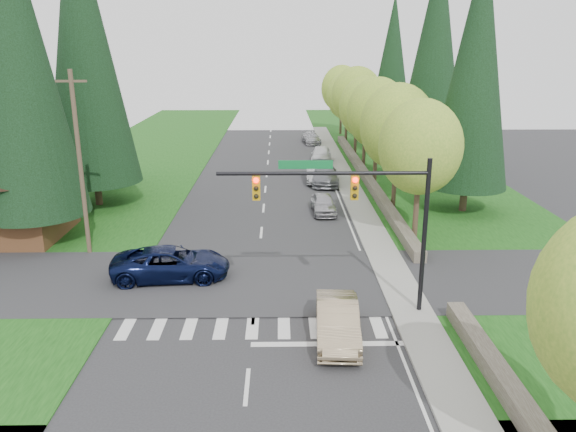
{
  "coord_description": "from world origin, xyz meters",
  "views": [
    {
      "loc": [
        1.14,
        -17.61,
        11.12
      ],
      "look_at": [
        1.57,
        9.79,
        2.8
      ],
      "focal_mm": 35.0,
      "sensor_mm": 36.0,
      "label": 1
    }
  ],
  "objects_px": {
    "parked_car_b": "(324,174)",
    "suv_navy": "(171,263)",
    "parked_car_d": "(321,154)",
    "parked_car_e": "(311,138)",
    "parked_car_c": "(315,174)",
    "sedan_champagne": "(337,321)",
    "parked_car_a": "(324,204)"
  },
  "relations": [
    {
      "from": "parked_car_d",
      "to": "parked_car_e",
      "type": "distance_m",
      "value": 11.44
    },
    {
      "from": "parked_car_b",
      "to": "parked_car_d",
      "type": "height_order",
      "value": "parked_car_d"
    },
    {
      "from": "parked_car_a",
      "to": "parked_car_c",
      "type": "xyz_separation_m",
      "value": [
        -0.0,
        9.29,
        0.03
      ]
    },
    {
      "from": "suv_navy",
      "to": "parked_car_a",
      "type": "relative_size",
      "value": 1.46
    },
    {
      "from": "suv_navy",
      "to": "parked_car_d",
      "type": "distance_m",
      "value": 30.53
    },
    {
      "from": "parked_car_c",
      "to": "parked_car_e",
      "type": "bearing_deg",
      "value": 89.64
    },
    {
      "from": "sedan_champagne",
      "to": "suv_navy",
      "type": "height_order",
      "value": "suv_navy"
    },
    {
      "from": "suv_navy",
      "to": "parked_car_e",
      "type": "height_order",
      "value": "suv_navy"
    },
    {
      "from": "parked_car_b",
      "to": "parked_car_c",
      "type": "height_order",
      "value": "parked_car_b"
    },
    {
      "from": "parked_car_d",
      "to": "parked_car_c",
      "type": "bearing_deg",
      "value": -91.33
    },
    {
      "from": "parked_car_d",
      "to": "sedan_champagne",
      "type": "bearing_deg",
      "value": -86.92
    },
    {
      "from": "parked_car_b",
      "to": "parked_car_c",
      "type": "relative_size",
      "value": 1.28
    },
    {
      "from": "sedan_champagne",
      "to": "parked_car_c",
      "type": "distance_m",
      "value": 26.8
    },
    {
      "from": "parked_car_b",
      "to": "suv_navy",
      "type": "bearing_deg",
      "value": -112.7
    },
    {
      "from": "parked_car_b",
      "to": "parked_car_a",
      "type": "bearing_deg",
      "value": -92.87
    },
    {
      "from": "sedan_champagne",
      "to": "parked_car_a",
      "type": "xyz_separation_m",
      "value": [
        0.81,
        17.5,
        -0.1
      ]
    },
    {
      "from": "suv_navy",
      "to": "sedan_champagne",
      "type": "bearing_deg",
      "value": -133.63
    },
    {
      "from": "sedan_champagne",
      "to": "parked_car_d",
      "type": "distance_m",
      "value": 35.21
    },
    {
      "from": "sedan_champagne",
      "to": "parked_car_e",
      "type": "bearing_deg",
      "value": 91.06
    },
    {
      "from": "parked_car_d",
      "to": "parked_car_e",
      "type": "height_order",
      "value": "parked_car_d"
    },
    {
      "from": "suv_navy",
      "to": "parked_car_e",
      "type": "distance_m",
      "value": 41.47
    },
    {
      "from": "parked_car_e",
      "to": "parked_car_c",
      "type": "bearing_deg",
      "value": -98.77
    },
    {
      "from": "sedan_champagne",
      "to": "parked_car_b",
      "type": "height_order",
      "value": "parked_car_b"
    },
    {
      "from": "suv_navy",
      "to": "parked_car_a",
      "type": "distance_m",
      "value": 14.14
    },
    {
      "from": "suv_navy",
      "to": "parked_car_b",
      "type": "distance_m",
      "value": 22.02
    },
    {
      "from": "parked_car_b",
      "to": "sedan_champagne",
      "type": "bearing_deg",
      "value": -91.41
    },
    {
      "from": "suv_navy",
      "to": "parked_car_d",
      "type": "height_order",
      "value": "parked_car_d"
    },
    {
      "from": "parked_car_a",
      "to": "parked_car_d",
      "type": "bearing_deg",
      "value": 84.25
    },
    {
      "from": "parked_car_a",
      "to": "parked_car_d",
      "type": "relative_size",
      "value": 0.83
    },
    {
      "from": "parked_car_c",
      "to": "parked_car_d",
      "type": "xyz_separation_m",
      "value": [
        1.1,
        8.37,
        0.11
      ]
    },
    {
      "from": "parked_car_c",
      "to": "parked_car_d",
      "type": "bearing_deg",
      "value": 84.35
    },
    {
      "from": "parked_car_a",
      "to": "parked_car_e",
      "type": "xyz_separation_m",
      "value": [
        0.76,
        29.09,
        -0.02
      ]
    }
  ]
}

